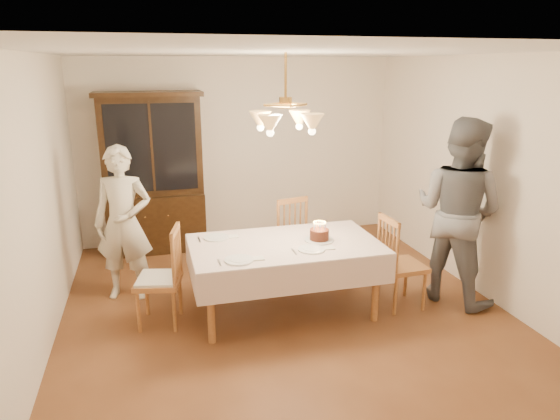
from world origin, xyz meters
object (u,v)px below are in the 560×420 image
object	(u,v)px
dining_table	(285,250)
chair_far_side	(285,239)
elderly_woman	(124,224)
birthday_cake	(319,235)
china_hutch	(154,176)

from	to	relation	value
dining_table	chair_far_side	world-z (taller)	chair_far_side
chair_far_side	elderly_woman	xyz separation A→B (m)	(-1.85, -0.17, 0.40)
birthday_cake	china_hutch	bearing A→B (deg)	124.78
elderly_woman	birthday_cake	xyz separation A→B (m)	(1.94, -0.83, -0.03)
birthday_cake	dining_table	bearing A→B (deg)	177.16
chair_far_side	elderly_woman	world-z (taller)	elderly_woman
china_hutch	chair_far_side	bearing A→B (deg)	-40.54
dining_table	chair_far_side	size ratio (longest dim) A/B	1.90
china_hutch	birthday_cake	size ratio (longest dim) A/B	7.20
chair_far_side	birthday_cake	bearing A→B (deg)	-85.00
china_hutch	chair_far_side	size ratio (longest dim) A/B	2.16
dining_table	birthday_cake	world-z (taller)	birthday_cake
china_hutch	elderly_woman	bearing A→B (deg)	-104.00
china_hutch	elderly_woman	size ratio (longest dim) A/B	1.28
china_hutch	birthday_cake	distance (m)	2.78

